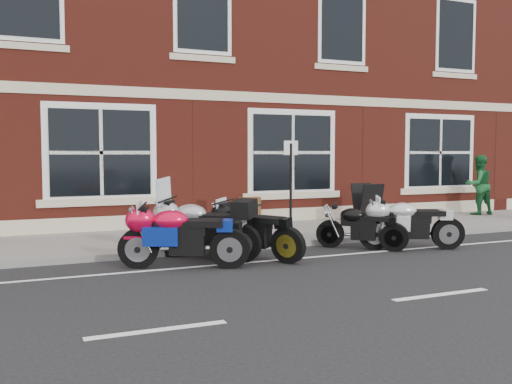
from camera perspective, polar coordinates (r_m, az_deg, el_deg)
ground at (r=10.83m, az=7.41°, el=-6.56°), size 80.00×80.00×0.00m
sidewalk at (r=13.45m, az=0.84°, el=-4.20°), size 30.00×3.00×0.12m
kerb at (r=12.04m, az=3.94°, el=-5.18°), size 30.00×0.16×0.12m
pub_building at (r=20.78m, az=-7.96°, el=15.12°), size 24.00×12.00×12.00m
moto_touring_silver at (r=10.61m, az=-5.58°, el=-3.41°), size 1.71×1.72×1.51m
moto_sport_red at (r=9.81m, az=-7.47°, el=-4.23°), size 2.11×1.02×1.01m
moto_sport_black at (r=10.60m, az=-0.32°, el=-3.69°), size 1.24×1.92×0.97m
moto_sport_silver at (r=12.00m, az=15.03°, el=-2.94°), size 2.05×0.93×0.97m
moto_naked_black at (r=11.82m, az=10.36°, el=-3.32°), size 1.41×1.42×0.85m
pedestrian_right at (r=18.22m, az=21.37°, el=0.67°), size 0.94×0.78×1.78m
a_board_sign at (r=15.12m, az=11.05°, el=-1.13°), size 0.64×0.44×1.05m
barrel_planter at (r=14.64m, az=-0.67°, el=-1.91°), size 0.63×0.63×0.70m
parking_sign at (r=12.00m, az=3.50°, el=0.91°), size 0.29×0.09×2.10m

